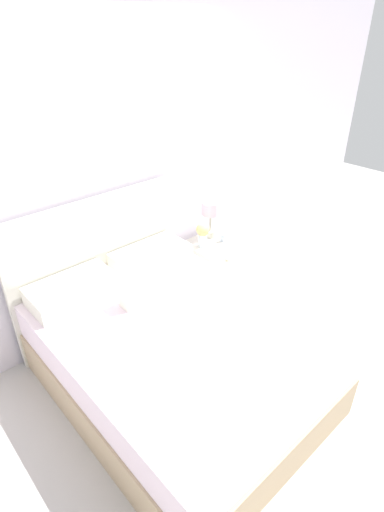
{
  "coord_description": "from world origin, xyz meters",
  "views": [
    {
      "loc": [
        -1.33,
        -2.62,
        2.39
      ],
      "look_at": [
        0.56,
        -0.55,
        0.73
      ],
      "focal_mm": 28.0,
      "sensor_mm": 36.0,
      "label": 1
    }
  ],
  "objects_px": {
    "bed": "(170,349)",
    "alarm_clock": "(224,238)",
    "nightstand": "(211,265)",
    "flower_vase": "(203,233)",
    "table_lamp": "(211,212)"
  },
  "relations": [
    {
      "from": "bed",
      "to": "table_lamp",
      "type": "distance_m",
      "value": 1.5
    },
    {
      "from": "bed",
      "to": "alarm_clock",
      "type": "xyz_separation_m",
      "value": [
        1.21,
        0.64,
        0.24
      ]
    },
    {
      "from": "flower_vase",
      "to": "bed",
      "type": "bearing_deg",
      "value": -144.6
    },
    {
      "from": "table_lamp",
      "to": "flower_vase",
      "type": "relative_size",
      "value": 1.59
    },
    {
      "from": "alarm_clock",
      "to": "table_lamp",
      "type": "bearing_deg",
      "value": 101.36
    },
    {
      "from": "nightstand",
      "to": "flower_vase",
      "type": "distance_m",
      "value": 0.42
    },
    {
      "from": "bed",
      "to": "flower_vase",
      "type": "bearing_deg",
      "value": 35.4
    },
    {
      "from": "nightstand",
      "to": "alarm_clock",
      "type": "relative_size",
      "value": 6.6
    },
    {
      "from": "bed",
      "to": "alarm_clock",
      "type": "height_order",
      "value": "bed"
    },
    {
      "from": "nightstand",
      "to": "flower_vase",
      "type": "xyz_separation_m",
      "value": [
        -0.12,
        0.01,
        0.4
      ]
    },
    {
      "from": "alarm_clock",
      "to": "flower_vase",
      "type": "bearing_deg",
      "value": 161.41
    },
    {
      "from": "bed",
      "to": "alarm_clock",
      "type": "bearing_deg",
      "value": 27.65
    },
    {
      "from": "bed",
      "to": "nightstand",
      "type": "xyz_separation_m",
      "value": [
        1.11,
        0.7,
        -0.06
      ]
    },
    {
      "from": "bed",
      "to": "flower_vase",
      "type": "height_order",
      "value": "bed"
    },
    {
      "from": "bed",
      "to": "table_lamp",
      "type": "height_order",
      "value": "bed"
    }
  ]
}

